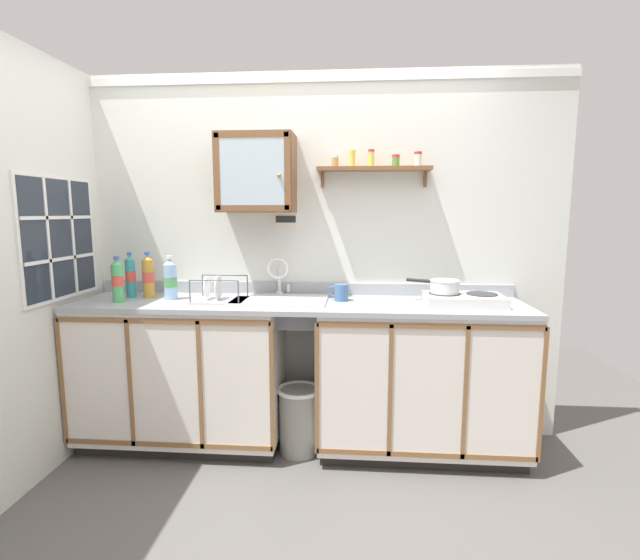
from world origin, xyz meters
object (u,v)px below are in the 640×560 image
(bottle_water_blue_0, at_px, (170,280))
(bottle_detergent_teal_2, at_px, (130,276))
(saucepan, at_px, (444,286))
(sink, at_px, (280,307))
(trash_bin, at_px, (299,419))
(warning_sign, at_px, (286,211))
(bottle_soda_green_3, at_px, (118,281))
(mug, at_px, (341,292))
(hot_plate_stove, at_px, (464,299))
(wall_cabinet, at_px, (257,173))
(bottle_juice_amber_1, at_px, (148,276))
(dish_rack, at_px, (218,296))

(bottle_water_blue_0, relative_size, bottle_detergent_teal_2, 0.95)
(saucepan, bearing_deg, sink, 178.87)
(sink, bearing_deg, trash_bin, -37.55)
(trash_bin, bearing_deg, warning_sign, 109.91)
(bottle_soda_green_3, bearing_deg, saucepan, 2.98)
(sink, xyz_separation_m, bottle_water_blue_0, (-0.71, -0.01, 0.17))
(bottle_soda_green_3, xyz_separation_m, mug, (1.38, 0.15, -0.08))
(bottle_detergent_teal_2, bearing_deg, bottle_water_blue_0, -9.83)
(sink, xyz_separation_m, warning_sign, (0.01, 0.24, 0.60))
(bottle_soda_green_3, bearing_deg, hot_plate_stove, 2.16)
(mug, bearing_deg, wall_cabinet, 170.68)
(saucepan, height_order, bottle_juice_amber_1, bottle_juice_amber_1)
(bottle_detergent_teal_2, relative_size, warning_sign, 1.20)
(sink, distance_m, bottle_juice_amber_1, 0.90)
(saucepan, distance_m, bottle_detergent_teal_2, 2.01)
(bottle_soda_green_3, xyz_separation_m, dish_rack, (0.62, 0.07, -0.10))
(mug, height_order, trash_bin, mug)
(bottle_detergent_teal_2, bearing_deg, sink, -2.12)
(hot_plate_stove, bearing_deg, trash_bin, -176.80)
(bottle_detergent_teal_2, bearing_deg, hot_plate_stove, -2.19)
(saucepan, relative_size, wall_cabinet, 0.63)
(mug, bearing_deg, bottle_juice_amber_1, 178.88)
(hot_plate_stove, distance_m, bottle_detergent_teal_2, 2.13)
(bottle_juice_amber_1, bearing_deg, mug, -1.12)
(bottle_juice_amber_1, xyz_separation_m, bottle_detergent_teal_2, (-0.12, -0.01, 0.00))
(bottle_water_blue_0, height_order, wall_cabinet, wall_cabinet)
(bottle_water_blue_0, height_order, dish_rack, bottle_water_blue_0)
(bottle_soda_green_3, bearing_deg, bottle_water_blue_0, 20.97)
(bottle_juice_amber_1, xyz_separation_m, warning_sign, (0.88, 0.20, 0.42))
(bottle_detergent_teal_2, bearing_deg, bottle_soda_green_3, -90.91)
(bottle_water_blue_0, distance_m, mug, 1.09)
(hot_plate_stove, bearing_deg, warning_sign, 165.65)
(saucepan, height_order, wall_cabinet, wall_cabinet)
(bottle_detergent_teal_2, bearing_deg, wall_cabinet, 5.03)
(hot_plate_stove, bearing_deg, bottle_soda_green_3, -177.84)
(sink, bearing_deg, bottle_soda_green_3, -172.87)
(bottle_water_blue_0, distance_m, bottle_detergent_teal_2, 0.29)
(warning_sign, distance_m, trash_bin, 1.35)
(hot_plate_stove, distance_m, saucepan, 0.14)
(bottle_juice_amber_1, height_order, trash_bin, bottle_juice_amber_1)
(hot_plate_stove, xyz_separation_m, mug, (-0.75, 0.07, 0.02))
(wall_cabinet, bearing_deg, warning_sign, 39.08)
(bottle_water_blue_0, height_order, bottle_juice_amber_1, bottle_juice_amber_1)
(sink, relative_size, warning_sign, 2.41)
(bottle_detergent_teal_2, distance_m, bottle_soda_green_3, 0.16)
(hot_plate_stove, bearing_deg, bottle_detergent_teal_2, 177.81)
(bottle_soda_green_3, distance_m, trash_bin, 1.43)
(sink, height_order, hot_plate_stove, sink)
(saucepan, relative_size, bottle_water_blue_0, 1.11)
(sink, distance_m, warning_sign, 0.65)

